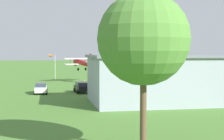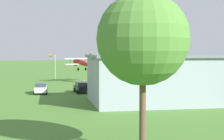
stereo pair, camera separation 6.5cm
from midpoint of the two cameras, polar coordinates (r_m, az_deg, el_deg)
name	(u,v)px [view 1 (the left image)]	position (r m, az deg, el deg)	size (l,w,h in m)	color
ground_plane	(105,79)	(84.65, -1.09, -1.48)	(400.00, 400.00, 0.00)	#47752D
hangar	(193,78)	(47.47, 12.96, -1.27)	(27.26, 12.62, 6.14)	#99A3AD
biplane	(83,63)	(77.28, -4.81, 1.20)	(8.25, 7.80, 3.74)	#B21E1E
car_black	(81,87)	(56.64, -5.01, -2.78)	(2.34, 4.64, 1.70)	black
car_white	(41,88)	(56.21, -11.48, -2.90)	(2.04, 4.49, 1.63)	white
truck_delivery_white	(220,80)	(65.79, 17.13, -1.55)	(6.66, 2.95, 2.69)	silver
person_crossing_taxiway	(84,85)	(59.98, -4.54, -2.49)	(0.54, 0.54, 1.69)	orange
person_at_fence_line	(94,85)	(60.69, -2.89, -2.45)	(0.48, 0.48, 1.63)	#72338C
person_by_parked_cars	(145,85)	(61.96, 5.28, -2.39)	(0.51, 0.51, 1.56)	navy
person_near_hangar_door	(97,86)	(59.10, -2.43, -2.65)	(0.53, 0.53, 1.53)	#72338C
person_beside_truck	(137,85)	(60.73, 3.97, -2.45)	(0.53, 0.53, 1.64)	orange
tree_behind_hangar_left	(144,39)	(22.63, 5.05, 5.00)	(6.00, 6.00, 10.33)	brown
windsock	(52,57)	(85.58, -9.63, 2.03)	(1.47, 1.22, 5.94)	silver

